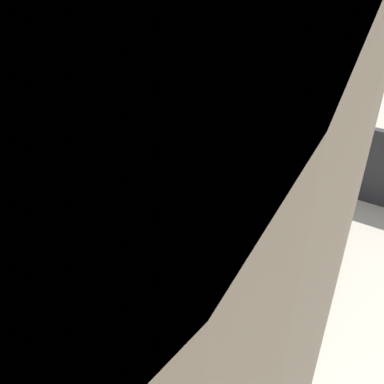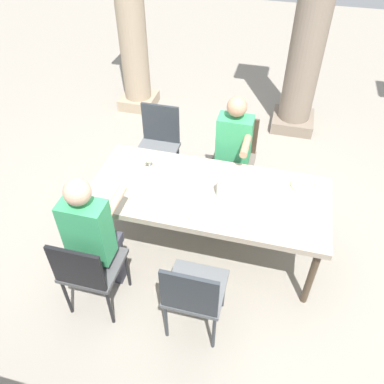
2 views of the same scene
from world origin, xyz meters
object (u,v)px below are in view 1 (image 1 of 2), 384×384
chair_west_north (198,318)px  chair_west_south (294,200)px  plate_0 (241,245)px  plate_2 (92,187)px  chair_mid_north (105,270)px  chair_mid_south (219,177)px  dining_table (179,205)px  water_pitcher (168,187)px  plate_1 (196,186)px  diner_man_white (121,241)px  diner_woman_green (289,192)px  wine_glass_0 (229,221)px

chair_west_north → chair_west_south: size_ratio=1.05×
plate_0 → plate_2: 1.55m
chair_mid_north → chair_mid_south: chair_mid_north is taller
dining_table → water_pitcher: size_ratio=12.18×
chair_west_north → chair_mid_north: size_ratio=1.02×
plate_1 → diner_man_white: bearing=83.8°
chair_west_north → plate_1: size_ratio=3.68×
plate_2 → chair_west_north: bearing=158.8°
chair_west_north → diner_man_white: diner_man_white is taller
chair_west_south → plate_2: (1.55, 1.16, 0.22)m
dining_table → chair_west_south: bearing=-130.9°
chair_west_north → diner_woman_green: diner_woman_green is taller
plate_0 → plate_2: bearing=0.1°
chair_west_north → plate_0: size_ratio=3.53×
chair_mid_north → plate_1: chair_mid_north is taller
chair_mid_south → diner_woman_green: size_ratio=0.66×
chair_west_south → chair_mid_south: 0.85m
chair_west_south → plate_0: size_ratio=3.36×
chair_west_north → plate_1: 1.39m
chair_mid_south → diner_woman_green: bearing=167.8°
chair_mid_south → plate_0: size_ratio=3.38×
chair_west_north → plate_0: chair_west_north is taller
plate_0 → diner_man_white: bearing=24.9°
plate_0 → wine_glass_0: 0.21m
diner_man_white → wine_glass_0: 0.87m
chair_mid_south → diner_woman_green: diner_woman_green is taller
chair_mid_north → chair_west_north: bearing=179.7°
chair_west_north → plate_2: 1.67m
chair_mid_south → chair_mid_north: bearing=90.0°
plate_0 → dining_table: bearing=-20.1°
plate_2 → water_pitcher: bearing=-155.9°
chair_mid_north → plate_1: 1.17m
diner_woman_green → chair_west_north: bearing=90.1°
plate_0 → chair_mid_north: bearing=35.1°
plate_2 → plate_1: bearing=-145.5°
plate_2 → diner_man_white: bearing=150.3°
chair_west_south → chair_mid_south: bearing=-0.1°
wine_glass_0 → plate_2: 1.39m
plate_2 → water_pitcher: 0.72m
diner_woman_green → plate_1: (0.75, 0.43, 0.04)m
chair_west_south → wine_glass_0: (0.16, 1.05, 0.32)m
chair_west_south → chair_mid_north: size_ratio=0.97×
chair_west_south → wine_glass_0: size_ratio=5.91×
chair_mid_north → wine_glass_0: size_ratio=6.08×
chair_west_north → wine_glass_0: bearing=-77.3°
chair_west_south → diner_woman_green: size_ratio=0.66×
chair_west_south → water_pitcher: (0.89, 0.86, 0.29)m
dining_table → diner_man_white: (0.09, 0.68, -0.00)m
chair_mid_north → diner_woman_green: (-0.85, -1.57, 0.17)m
plate_1 → plate_2: 0.97m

